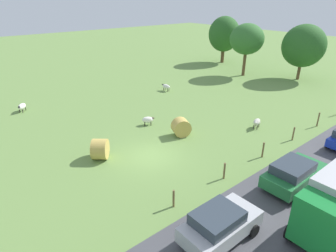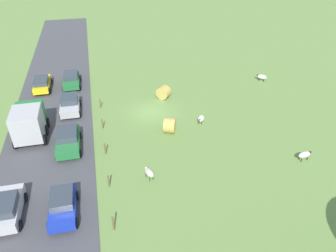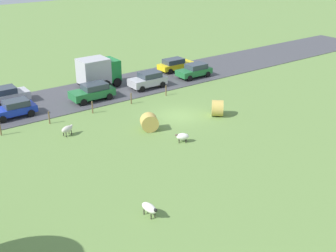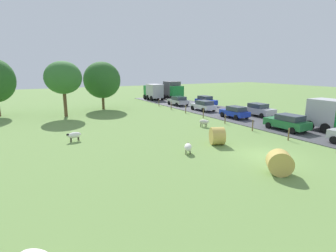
# 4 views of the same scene
# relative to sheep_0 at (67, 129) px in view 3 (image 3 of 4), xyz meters

# --- Properties ---
(ground_plane) EXTENTS (160.00, 160.00, 0.00)m
(ground_plane) POSITION_rel_sheep_0_xyz_m (-1.92, -9.92, -0.55)
(ground_plane) COLOR #6B8E47
(road_strip) EXTENTS (8.00, 80.00, 0.06)m
(road_strip) POSITION_rel_sheep_0_xyz_m (8.17, -9.92, -0.52)
(road_strip) COLOR #47474C
(road_strip) RESTS_ON ground_plane
(sheep_0) EXTENTS (0.86, 1.22, 0.82)m
(sheep_0) POSITION_rel_sheep_0_xyz_m (0.00, 0.00, 0.00)
(sheep_0) COLOR beige
(sheep_0) RESTS_ON ground_plane
(sheep_1) EXTENTS (1.29, 0.64, 0.81)m
(sheep_1) POSITION_rel_sheep_0_xyz_m (-13.24, 0.75, -0.00)
(sheep_1) COLOR white
(sheep_1) RESTS_ON ground_plane
(sheep_3) EXTENTS (1.00, 1.13, 0.76)m
(sheep_3) POSITION_rel_sheep_0_xyz_m (-6.51, -6.83, -0.07)
(sheep_3) COLOR white
(sheep_3) RESTS_ON ground_plane
(hay_bale_0) EXTENTS (1.55, 1.75, 1.45)m
(hay_bale_0) POSITION_rel_sheep_0_xyz_m (-3.08, -5.98, 0.17)
(hay_bale_0) COLOR tan
(hay_bale_0) RESTS_ON ground_plane
(hay_bale_1) EXTENTS (1.77, 1.72, 1.45)m
(hay_bale_1) POSITION_rel_sheep_0_xyz_m (-3.96, -12.78, 0.17)
(hay_bale_1) COLOR tan
(hay_bale_1) RESTS_ON ground_plane
(fence_post_0) EXTENTS (0.12, 0.12, 1.06)m
(fence_post_0) POSITION_rel_sheep_0_xyz_m (3.19, -12.17, -0.02)
(fence_post_0) COLOR brown
(fence_post_0) RESTS_ON ground_plane
(fence_post_1) EXTENTS (0.12, 0.12, 1.11)m
(fence_post_1) POSITION_rel_sheep_0_xyz_m (3.19, -8.02, 0.00)
(fence_post_1) COLOR brown
(fence_post_1) RESTS_ON ground_plane
(fence_post_2) EXTENTS (0.12, 0.12, 1.14)m
(fence_post_2) POSITION_rel_sheep_0_xyz_m (3.19, -3.88, 0.02)
(fence_post_2) COLOR brown
(fence_post_2) RESTS_ON ground_plane
(fence_post_3) EXTENTS (0.12, 0.12, 1.12)m
(fence_post_3) POSITION_rel_sheep_0_xyz_m (3.19, 0.27, 0.01)
(fence_post_3) COLOR brown
(fence_post_3) RESTS_ON ground_plane
(fence_post_4) EXTENTS (0.12, 0.12, 1.29)m
(fence_post_4) POSITION_rel_sheep_0_xyz_m (3.19, 4.42, 0.09)
(fence_post_4) COLOR brown
(fence_post_4) RESTS_ON ground_plane
(truck_2) EXTENTS (2.78, 4.18, 3.12)m
(truck_2) POSITION_rel_sheep_0_xyz_m (9.68, -7.92, 1.19)
(truck_2) COLOR #197F33
(truck_2) RESTS_ON road_strip
(car_2) EXTENTS (2.14, 3.94, 1.64)m
(car_2) POSITION_rel_sheep_0_xyz_m (10.19, 1.72, 0.36)
(car_2) COLOR #B7B7BC
(car_2) RESTS_ON road_strip
(car_3) EXTENTS (2.11, 3.98, 1.65)m
(car_3) POSITION_rel_sheep_0_xyz_m (6.30, -12.05, 0.36)
(car_3) COLOR #B7B7BC
(car_3) RESTS_ON road_strip
(car_4) EXTENTS (1.98, 3.87, 1.49)m
(car_4) POSITION_rel_sheep_0_xyz_m (6.44, 2.20, 0.29)
(car_4) COLOR #1933B2
(car_4) RESTS_ON road_strip
(car_5) EXTENTS (2.06, 4.09, 1.53)m
(car_5) POSITION_rel_sheep_0_xyz_m (6.30, -18.42, 0.31)
(car_5) COLOR #237238
(car_5) RESTS_ON road_strip
(car_7) EXTENTS (2.17, 4.30, 1.62)m
(car_7) POSITION_rel_sheep_0_xyz_m (6.30, -5.51, 0.35)
(car_7) COLOR #237238
(car_7) RESTS_ON road_strip
(car_8) EXTENTS (1.94, 4.33, 1.49)m
(car_8) POSITION_rel_sheep_0_xyz_m (9.68, -18.14, 0.29)
(car_8) COLOR yellow
(car_8) RESTS_ON road_strip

